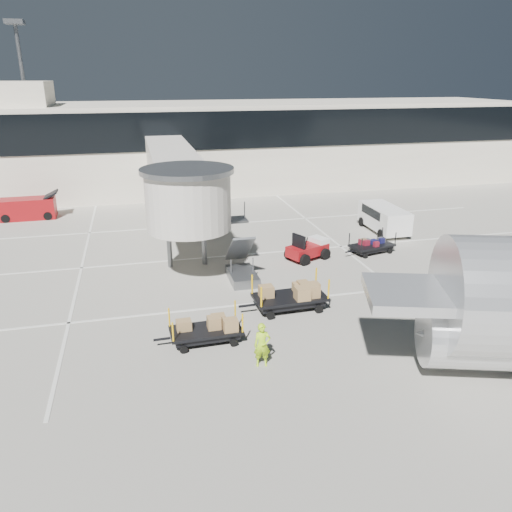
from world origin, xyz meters
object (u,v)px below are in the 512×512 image
Objects in this scene: ground_worker at (262,345)px; minivan at (383,216)px; suitcase_cart at (372,246)px; belt_loader at (28,209)px; box_cart_near at (286,297)px; box_cart_far at (204,331)px; baggage_tug at (308,249)px.

ground_worker is 19.64m from minivan.
belt_loader reaches higher than suitcase_cart.
box_cart_near is 4.73m from box_cart_far.
ground_worker is at bearing -51.86° from box_cart_far.
belt_loader is at bearing 123.98° from box_cart_near.
minivan is at bearing -21.86° from belt_loader.
baggage_tug is 4.20m from suitcase_cart.
belt_loader reaches higher than baggage_tug.
box_cart_far is 19.36m from minivan.
box_cart_near is 1.16× the size of box_cart_far.
minivan is 26.73m from belt_loader.
suitcase_cart is 0.82× the size of box_cart_near.
box_cart_near is (-7.52, -6.36, 0.14)m from suitcase_cart.
suitcase_cart is at bearing 34.26° from box_cart_far.
minivan reaches higher than box_cart_near.
box_cart_far is (-4.22, -2.13, -0.10)m from box_cart_near.
box_cart_near is at bearing -55.01° from belt_loader.
belt_loader is at bearing 124.44° from ground_worker.
box_cart_near is at bearing -133.78° from minivan.
suitcase_cart is at bearing 55.32° from ground_worker.
box_cart_near is at bearing 69.99° from ground_worker.
suitcase_cart is (4.20, 0.04, -0.14)m from baggage_tug.
box_cart_near reaches higher than suitcase_cart.
minivan is (7.07, 4.24, 0.46)m from baggage_tug.
belt_loader is (-25.01, 9.45, -0.27)m from minivan.
suitcase_cart is 9.85m from box_cart_near.
ground_worker reaches higher than box_cart_far.
ground_worker is at bearing -145.59° from suitcase_cart.
minivan is (2.86, 4.20, 0.59)m from suitcase_cart.
baggage_tug is at bearing 70.01° from ground_worker.
box_cart_far is at bearing -157.32° from suitcase_cart.
baggage_tug is 0.82× the size of suitcase_cart.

